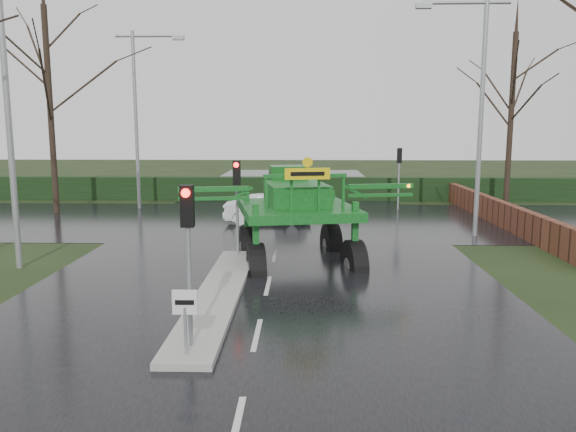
{
  "coord_description": "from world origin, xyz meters",
  "views": [
    {
      "loc": [
        1.03,
        -12.12,
        4.66
      ],
      "look_at": [
        0.58,
        4.75,
        2.0
      ],
      "focal_mm": 35.0,
      "sensor_mm": 36.0,
      "label": 1
    }
  ],
  "objects_px": {
    "traffic_signal_far": "(399,164)",
    "street_light_right": "(475,96)",
    "white_sedan": "(268,224)",
    "street_light_left_near": "(15,86)",
    "street_light_left_far": "(141,104)",
    "keep_left_sign": "(185,312)",
    "traffic_signal_near": "(188,231)",
    "crop_sprayer": "(255,204)",
    "traffic_signal_mid": "(237,187)"
  },
  "relations": [
    {
      "from": "traffic_signal_far",
      "to": "street_light_left_far",
      "type": "relative_size",
      "value": 0.35
    },
    {
      "from": "traffic_signal_mid",
      "to": "keep_left_sign",
      "type": "bearing_deg",
      "value": -90.0
    },
    {
      "from": "traffic_signal_near",
      "to": "crop_sprayer",
      "type": "relative_size",
      "value": 0.43
    },
    {
      "from": "keep_left_sign",
      "to": "traffic_signal_far",
      "type": "xyz_separation_m",
      "value": [
        7.8,
        21.51,
        1.53
      ]
    },
    {
      "from": "traffic_signal_near",
      "to": "white_sedan",
      "type": "distance_m",
      "value": 16.2
    },
    {
      "from": "traffic_signal_mid",
      "to": "crop_sprayer",
      "type": "distance_m",
      "value": 1.71
    },
    {
      "from": "keep_left_sign",
      "to": "traffic_signal_near",
      "type": "xyz_separation_m",
      "value": [
        0.0,
        0.49,
        1.53
      ]
    },
    {
      "from": "street_light_left_far",
      "to": "traffic_signal_near",
      "type": "bearing_deg",
      "value": -71.83
    },
    {
      "from": "keep_left_sign",
      "to": "street_light_left_near",
      "type": "xyz_separation_m",
      "value": [
        -6.89,
        7.5,
        4.93
      ]
    },
    {
      "from": "traffic_signal_far",
      "to": "crop_sprayer",
      "type": "xyz_separation_m",
      "value": [
        -7.04,
        -14.0,
        -0.39
      ]
    },
    {
      "from": "traffic_signal_far",
      "to": "white_sedan",
      "type": "height_order",
      "value": "traffic_signal_far"
    },
    {
      "from": "keep_left_sign",
      "to": "traffic_signal_far",
      "type": "relative_size",
      "value": 0.38
    },
    {
      "from": "keep_left_sign",
      "to": "street_light_left_near",
      "type": "height_order",
      "value": "street_light_left_near"
    },
    {
      "from": "street_light_left_far",
      "to": "crop_sprayer",
      "type": "distance_m",
      "value": 16.4
    },
    {
      "from": "keep_left_sign",
      "to": "traffic_signal_mid",
      "type": "xyz_separation_m",
      "value": [
        0.0,
        8.99,
        1.53
      ]
    },
    {
      "from": "white_sedan",
      "to": "street_light_left_near",
      "type": "bearing_deg",
      "value": 140.09
    },
    {
      "from": "street_light_right",
      "to": "white_sedan",
      "type": "height_order",
      "value": "street_light_right"
    },
    {
      "from": "traffic_signal_near",
      "to": "traffic_signal_mid",
      "type": "xyz_separation_m",
      "value": [
        0.0,
        8.5,
        0.0
      ]
    },
    {
      "from": "keep_left_sign",
      "to": "crop_sprayer",
      "type": "height_order",
      "value": "crop_sprayer"
    },
    {
      "from": "street_light_right",
      "to": "crop_sprayer",
      "type": "bearing_deg",
      "value": -145.53
    },
    {
      "from": "traffic_signal_near",
      "to": "street_light_right",
      "type": "xyz_separation_m",
      "value": [
        9.49,
        13.01,
        3.4
      ]
    },
    {
      "from": "street_light_left_near",
      "to": "street_light_left_far",
      "type": "relative_size",
      "value": 1.0
    },
    {
      "from": "street_light_left_near",
      "to": "street_light_left_far",
      "type": "xyz_separation_m",
      "value": [
        0.0,
        14.0,
        0.0
      ]
    },
    {
      "from": "street_light_left_far",
      "to": "traffic_signal_far",
      "type": "bearing_deg",
      "value": 0.03
    },
    {
      "from": "white_sedan",
      "to": "traffic_signal_mid",
      "type": "bearing_deg",
      "value": 175.38
    },
    {
      "from": "traffic_signal_near",
      "to": "street_light_left_near",
      "type": "height_order",
      "value": "street_light_left_near"
    },
    {
      "from": "street_light_left_far",
      "to": "traffic_signal_mid",
      "type": "bearing_deg",
      "value": -61.14
    },
    {
      "from": "keep_left_sign",
      "to": "street_light_left_far",
      "type": "bearing_deg",
      "value": 107.78
    },
    {
      "from": "traffic_signal_near",
      "to": "crop_sprayer",
      "type": "bearing_deg",
      "value": 83.82
    },
    {
      "from": "traffic_signal_mid",
      "to": "street_light_left_near",
      "type": "bearing_deg",
      "value": -167.79
    },
    {
      "from": "traffic_signal_far",
      "to": "white_sedan",
      "type": "distance_m",
      "value": 9.16
    },
    {
      "from": "traffic_signal_near",
      "to": "crop_sprayer",
      "type": "xyz_separation_m",
      "value": [
        0.76,
        7.01,
        -0.39
      ]
    },
    {
      "from": "traffic_signal_far",
      "to": "crop_sprayer",
      "type": "relative_size",
      "value": 0.43
    },
    {
      "from": "white_sedan",
      "to": "traffic_signal_near",
      "type": "bearing_deg",
      "value": 177.82
    },
    {
      "from": "street_light_left_near",
      "to": "street_light_right",
      "type": "xyz_separation_m",
      "value": [
        16.39,
        6.0,
        0.0
      ]
    },
    {
      "from": "keep_left_sign",
      "to": "street_light_right",
      "type": "relative_size",
      "value": 0.14
    },
    {
      "from": "traffic_signal_near",
      "to": "street_light_left_far",
      "type": "relative_size",
      "value": 0.35
    },
    {
      "from": "traffic_signal_mid",
      "to": "street_light_left_near",
      "type": "height_order",
      "value": "street_light_left_near"
    },
    {
      "from": "white_sedan",
      "to": "traffic_signal_far",
      "type": "bearing_deg",
      "value": -55.03
    },
    {
      "from": "traffic_signal_near",
      "to": "traffic_signal_mid",
      "type": "bearing_deg",
      "value": 90.0
    },
    {
      "from": "street_light_left_near",
      "to": "crop_sprayer",
      "type": "relative_size",
      "value": 1.22
    },
    {
      "from": "street_light_right",
      "to": "white_sedan",
      "type": "xyz_separation_m",
      "value": [
        -8.89,
        2.97,
        -5.99
      ]
    },
    {
      "from": "keep_left_sign",
      "to": "street_light_left_near",
      "type": "relative_size",
      "value": 0.14
    },
    {
      "from": "traffic_signal_far",
      "to": "street_light_right",
      "type": "xyz_separation_m",
      "value": [
        1.69,
        -8.01,
        3.4
      ]
    },
    {
      "from": "keep_left_sign",
      "to": "street_light_left_far",
      "type": "xyz_separation_m",
      "value": [
        -6.89,
        21.5,
        4.93
      ]
    },
    {
      "from": "keep_left_sign",
      "to": "crop_sprayer",
      "type": "distance_m",
      "value": 7.63
    },
    {
      "from": "traffic_signal_near",
      "to": "traffic_signal_far",
      "type": "height_order",
      "value": "same"
    },
    {
      "from": "traffic_signal_near",
      "to": "street_light_left_far",
      "type": "xyz_separation_m",
      "value": [
        -6.89,
        21.01,
        3.4
      ]
    },
    {
      "from": "keep_left_sign",
      "to": "crop_sprayer",
      "type": "xyz_separation_m",
      "value": [
        0.76,
        7.5,
        1.15
      ]
    },
    {
      "from": "keep_left_sign",
      "to": "white_sedan",
      "type": "distance_m",
      "value": 16.51
    }
  ]
}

